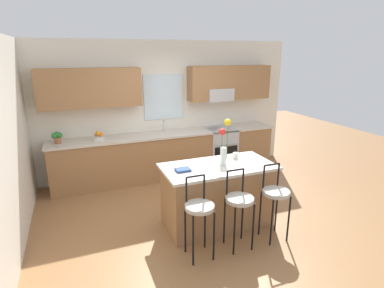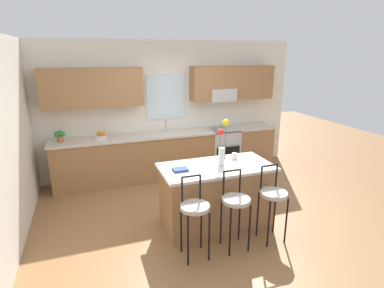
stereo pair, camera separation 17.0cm
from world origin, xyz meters
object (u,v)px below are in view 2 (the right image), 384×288
at_px(kitchen_island, 216,195).
at_px(mug_ceramic, 234,156).
at_px(bar_stool_near, 195,210).
at_px(fruit_bowl_oranges, 100,136).
at_px(bar_stool_middle, 236,203).
at_px(cookbook, 180,170).
at_px(flower_vase, 222,143).
at_px(bar_stool_far, 273,197).
at_px(oven_range, 222,149).
at_px(potted_plant_small, 60,135).

xyz_separation_m(kitchen_island, mug_ceramic, (0.38, 0.18, 0.50)).
height_order(bar_stool_near, fruit_bowl_oranges, fruit_bowl_oranges).
xyz_separation_m(bar_stool_middle, cookbook, (-0.54, 0.61, 0.30)).
xyz_separation_m(bar_stool_middle, flower_vase, (0.08, 0.62, 0.61)).
relative_size(bar_stool_middle, mug_ceramic, 11.58).
xyz_separation_m(bar_stool_far, fruit_bowl_oranges, (-2.01, 2.66, 0.33)).
relative_size(oven_range, flower_vase, 1.37).
distance_m(bar_stool_far, mug_ceramic, 0.89).
bearing_deg(flower_vase, mug_ceramic, 31.87).
bearing_deg(flower_vase, bar_stool_near, -135.54).
bearing_deg(kitchen_island, bar_stool_near, -131.64).
bearing_deg(bar_stool_near, cookbook, 89.03).
bearing_deg(cookbook, bar_stool_near, -90.97).
distance_m(flower_vase, fruit_bowl_oranges, 2.57).
bearing_deg(bar_stool_middle, kitchen_island, 90.00).
xyz_separation_m(bar_stool_near, potted_plant_small, (-1.61, 2.65, 0.41)).
relative_size(bar_stool_near, potted_plant_small, 4.85).
xyz_separation_m(flower_vase, fruit_bowl_oranges, (-1.54, 2.04, -0.28)).
height_order(bar_stool_middle, flower_vase, flower_vase).
bearing_deg(fruit_bowl_oranges, mug_ceramic, -45.25).
height_order(bar_stool_near, flower_vase, flower_vase).
bearing_deg(flower_vase, kitchen_island, 179.88).
xyz_separation_m(bar_stool_near, bar_stool_middle, (0.55, 0.00, 0.00)).
bearing_deg(bar_stool_middle, cookbook, 131.68).
bearing_deg(bar_stool_far, bar_stool_middle, 180.00).
relative_size(kitchen_island, flower_vase, 2.40).
bearing_deg(cookbook, bar_stool_middle, -48.32).
height_order(oven_range, flower_vase, flower_vase).
xyz_separation_m(bar_stool_far, flower_vase, (-0.47, 0.62, 0.61)).
bearing_deg(bar_stool_near, flower_vase, 44.46).
distance_m(bar_stool_middle, potted_plant_small, 3.44).
bearing_deg(fruit_bowl_oranges, bar_stool_far, -52.87).
relative_size(mug_ceramic, potted_plant_small, 0.42).
distance_m(mug_ceramic, cookbook, 0.94).
height_order(oven_range, bar_stool_near, bar_stool_near).
height_order(flower_vase, mug_ceramic, flower_vase).
distance_m(oven_range, kitchen_island, 2.26).
distance_m(bar_stool_far, flower_vase, 0.99).
distance_m(oven_range, flower_vase, 2.36).
xyz_separation_m(kitchen_island, potted_plant_small, (-2.16, 2.03, 0.58)).
relative_size(oven_range, kitchen_island, 0.57).
relative_size(cookbook, fruit_bowl_oranges, 0.83).
bearing_deg(oven_range, mug_ceramic, -109.64).
distance_m(cookbook, potted_plant_small, 2.61).
height_order(bar_stool_far, flower_vase, flower_vase).
relative_size(oven_range, potted_plant_small, 4.28).
relative_size(bar_stool_far, cookbook, 5.21).
bearing_deg(oven_range, kitchen_island, -117.09).
xyz_separation_m(cookbook, fruit_bowl_oranges, (-0.92, 2.05, 0.03)).
distance_m(oven_range, bar_stool_near, 3.07).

